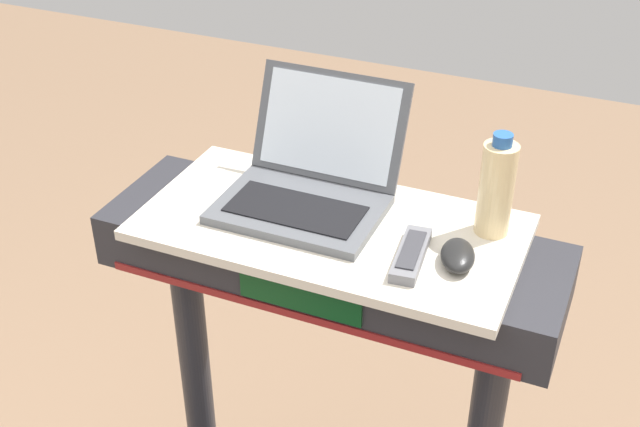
% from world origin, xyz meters
% --- Properties ---
extents(desk_board, '(0.72, 0.37, 0.02)m').
position_xyz_m(desk_board, '(0.00, 0.70, 1.07)').
color(desk_board, beige).
rests_on(desk_board, treadmill_base).
extents(laptop, '(0.31, 0.31, 0.22)m').
position_xyz_m(laptop, '(-0.07, 0.76, 1.12)').
color(laptop, '#515459').
rests_on(laptop, desk_board).
extents(computer_mouse, '(0.08, 0.11, 0.03)m').
position_xyz_m(computer_mouse, '(0.25, 0.67, 1.10)').
color(computer_mouse, black).
rests_on(computer_mouse, desk_board).
extents(water_bottle, '(0.06, 0.06, 0.20)m').
position_xyz_m(water_bottle, '(0.28, 0.79, 1.17)').
color(water_bottle, beige).
rests_on(water_bottle, desk_board).
extents(tv_remote, '(0.06, 0.16, 0.02)m').
position_xyz_m(tv_remote, '(0.18, 0.65, 1.09)').
color(tv_remote, slate).
rests_on(tv_remote, desk_board).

